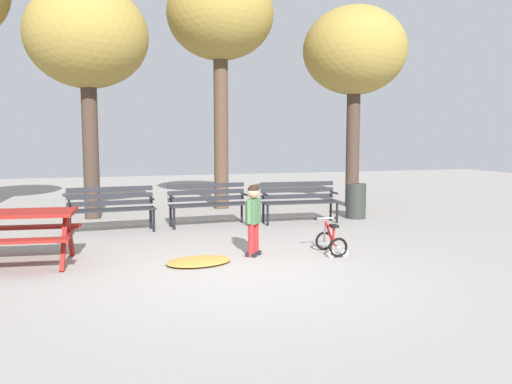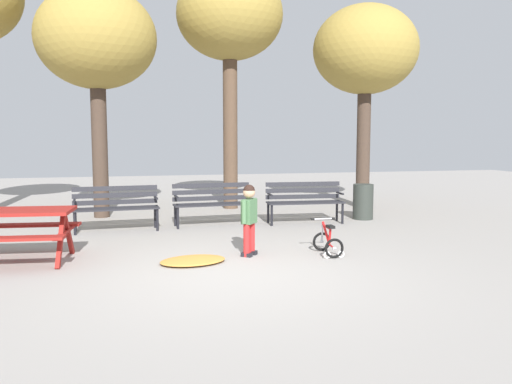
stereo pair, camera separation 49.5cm
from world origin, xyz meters
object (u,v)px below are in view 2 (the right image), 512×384
(park_bench_right, at_px, (304,199))
(trash_bin, at_px, (363,202))
(picnic_table, at_px, (7,222))
(child_standing, at_px, (249,214))
(park_bench_left, at_px, (213,200))
(park_bench_far_left, at_px, (116,204))
(kids_bicycle, at_px, (328,242))

(park_bench_right, relative_size, trash_bin, 2.12)
(picnic_table, relative_size, park_bench_right, 1.19)
(park_bench_right, bearing_deg, child_standing, -123.87)
(park_bench_right, bearing_deg, park_bench_left, 174.89)
(park_bench_left, bearing_deg, child_standing, -88.04)
(park_bench_far_left, xyz_separation_m, child_standing, (2.00, -2.68, 0.13))
(child_standing, bearing_deg, kids_bicycle, -10.47)
(picnic_table, distance_m, park_bench_left, 4.18)
(park_bench_right, bearing_deg, picnic_table, -156.30)
(park_bench_far_left, bearing_deg, kids_bicycle, -42.31)
(park_bench_far_left, relative_size, trash_bin, 2.12)
(park_bench_far_left, height_order, trash_bin, park_bench_far_left)
(park_bench_right, relative_size, kids_bicycle, 2.90)
(park_bench_far_left, distance_m, trash_bin, 5.23)
(picnic_table, bearing_deg, kids_bicycle, -7.44)
(park_bench_far_left, height_order, park_bench_left, same)
(park_bench_right, distance_m, trash_bin, 1.43)
(park_bench_left, xyz_separation_m, child_standing, (0.10, -2.87, 0.13))
(park_bench_left, distance_m, child_standing, 2.88)
(picnic_table, bearing_deg, park_bench_left, 36.49)
(child_standing, bearing_deg, picnic_table, 173.61)
(park_bench_right, xyz_separation_m, trash_bin, (1.42, 0.18, -0.13))
(trash_bin, bearing_deg, picnic_table, -159.57)
(child_standing, relative_size, kids_bicycle, 1.93)
(kids_bicycle, distance_m, trash_bin, 3.71)
(park_bench_right, distance_m, child_standing, 3.25)
(park_bench_right, xyz_separation_m, kids_bicycle, (-0.62, -2.92, -0.31))
(park_bench_right, height_order, kids_bicycle, park_bench_right)
(park_bench_left, distance_m, park_bench_right, 1.92)
(picnic_table, height_order, park_bench_far_left, park_bench_far_left)
(child_standing, relative_size, trash_bin, 1.41)
(park_bench_left, relative_size, child_standing, 1.49)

